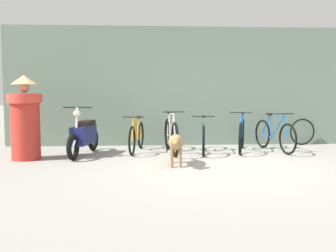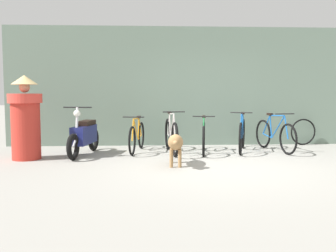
{
  "view_description": "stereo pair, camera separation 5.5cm",
  "coord_description": "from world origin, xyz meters",
  "px_view_note": "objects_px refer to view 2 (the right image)",
  "views": [
    {
      "loc": [
        -1.37,
        -6.75,
        1.35
      ],
      "look_at": [
        -0.88,
        0.95,
        0.65
      ],
      "focal_mm": 42.0,
      "sensor_mm": 36.0,
      "label": 1
    },
    {
      "loc": [
        -1.31,
        -6.75,
        1.35
      ],
      "look_at": [
        -0.88,
        0.95,
        0.65
      ],
      "focal_mm": 42.0,
      "sensor_mm": 36.0,
      "label": 2
    }
  ],
  "objects_px": {
    "bicycle_0": "(137,137)",
    "bicycle_3": "(242,135)",
    "person_in_robes": "(25,118)",
    "stray_dog": "(176,143)",
    "spare_tire_left": "(303,132)",
    "bicycle_1": "(171,136)",
    "bicycle_2": "(204,137)",
    "motorcycle": "(84,136)",
    "bicycle_4": "(275,135)"
  },
  "relations": [
    {
      "from": "bicycle_1",
      "to": "bicycle_4",
      "type": "relative_size",
      "value": 1.03
    },
    {
      "from": "bicycle_0",
      "to": "person_in_robes",
      "type": "height_order",
      "value": "person_in_robes"
    },
    {
      "from": "bicycle_2",
      "to": "person_in_robes",
      "type": "xyz_separation_m",
      "value": [
        -3.6,
        -0.6,
        0.48
      ]
    },
    {
      "from": "bicycle_1",
      "to": "bicycle_4",
      "type": "xyz_separation_m",
      "value": [
        2.32,
        0.13,
        -0.02
      ]
    },
    {
      "from": "bicycle_1",
      "to": "motorcycle",
      "type": "distance_m",
      "value": 1.85
    },
    {
      "from": "bicycle_3",
      "to": "spare_tire_left",
      "type": "distance_m",
      "value": 1.98
    },
    {
      "from": "bicycle_2",
      "to": "motorcycle",
      "type": "relative_size",
      "value": 0.92
    },
    {
      "from": "bicycle_2",
      "to": "person_in_robes",
      "type": "height_order",
      "value": "person_in_robes"
    },
    {
      "from": "bicycle_0",
      "to": "spare_tire_left",
      "type": "bearing_deg",
      "value": 111.07
    },
    {
      "from": "bicycle_0",
      "to": "stray_dog",
      "type": "xyz_separation_m",
      "value": [
        0.73,
        -1.69,
        0.08
      ]
    },
    {
      "from": "bicycle_3",
      "to": "bicycle_0",
      "type": "bearing_deg",
      "value": -75.26
    },
    {
      "from": "bicycle_3",
      "to": "bicycle_4",
      "type": "height_order",
      "value": "bicycle_3"
    },
    {
      "from": "motorcycle",
      "to": "person_in_robes",
      "type": "xyz_separation_m",
      "value": [
        -1.06,
        -0.42,
        0.41
      ]
    },
    {
      "from": "bicycle_3",
      "to": "person_in_robes",
      "type": "distance_m",
      "value": 4.56
    },
    {
      "from": "bicycle_2",
      "to": "bicycle_3",
      "type": "distance_m",
      "value": 0.89
    },
    {
      "from": "bicycle_4",
      "to": "motorcycle",
      "type": "bearing_deg",
      "value": -97.15
    },
    {
      "from": "person_in_robes",
      "to": "stray_dog",
      "type": "bearing_deg",
      "value": -165.42
    },
    {
      "from": "stray_dog",
      "to": "spare_tire_left",
      "type": "relative_size",
      "value": 1.86
    },
    {
      "from": "bicycle_4",
      "to": "motorcycle",
      "type": "distance_m",
      "value": 4.17
    },
    {
      "from": "stray_dog",
      "to": "person_in_robes",
      "type": "xyz_separation_m",
      "value": [
        -2.88,
        0.86,
        0.4
      ]
    },
    {
      "from": "bicycle_4",
      "to": "person_in_robes",
      "type": "distance_m",
      "value": 5.29
    },
    {
      "from": "motorcycle",
      "to": "spare_tire_left",
      "type": "bearing_deg",
      "value": 114.5
    },
    {
      "from": "bicycle_1",
      "to": "stray_dog",
      "type": "bearing_deg",
      "value": -5.2
    },
    {
      "from": "bicycle_0",
      "to": "bicycle_3",
      "type": "distance_m",
      "value": 2.33
    },
    {
      "from": "bicycle_1",
      "to": "stray_dog",
      "type": "height_order",
      "value": "bicycle_1"
    },
    {
      "from": "bicycle_1",
      "to": "bicycle_2",
      "type": "xyz_separation_m",
      "value": [
        0.71,
        -0.02,
        -0.04
      ]
    },
    {
      "from": "bicycle_1",
      "to": "bicycle_2",
      "type": "height_order",
      "value": "bicycle_1"
    },
    {
      "from": "bicycle_2",
      "to": "stray_dog",
      "type": "relative_size",
      "value": 1.31
    },
    {
      "from": "bicycle_2",
      "to": "spare_tire_left",
      "type": "relative_size",
      "value": 2.44
    },
    {
      "from": "person_in_robes",
      "to": "spare_tire_left",
      "type": "xyz_separation_m",
      "value": [
        6.24,
        1.66,
        -0.49
      ]
    },
    {
      "from": "bicycle_2",
      "to": "spare_tire_left",
      "type": "bearing_deg",
      "value": 120.64
    },
    {
      "from": "bicycle_3",
      "to": "bicycle_4",
      "type": "relative_size",
      "value": 0.98
    },
    {
      "from": "bicycle_1",
      "to": "spare_tire_left",
      "type": "relative_size",
      "value": 2.7
    },
    {
      "from": "bicycle_3",
      "to": "person_in_robes",
      "type": "xyz_separation_m",
      "value": [
        -4.47,
        -0.74,
        0.45
      ]
    },
    {
      "from": "bicycle_0",
      "to": "bicycle_4",
      "type": "bearing_deg",
      "value": 98.03
    },
    {
      "from": "bicycle_2",
      "to": "motorcycle",
      "type": "bearing_deg",
      "value": -77.41
    },
    {
      "from": "bicycle_2",
      "to": "bicycle_4",
      "type": "height_order",
      "value": "bicycle_4"
    },
    {
      "from": "bicycle_1",
      "to": "stray_dog",
      "type": "distance_m",
      "value": 1.47
    },
    {
      "from": "person_in_robes",
      "to": "spare_tire_left",
      "type": "distance_m",
      "value": 6.47
    },
    {
      "from": "bicycle_1",
      "to": "spare_tire_left",
      "type": "height_order",
      "value": "bicycle_1"
    },
    {
      "from": "bicycle_1",
      "to": "bicycle_4",
      "type": "height_order",
      "value": "bicycle_1"
    },
    {
      "from": "bicycle_0",
      "to": "bicycle_3",
      "type": "bearing_deg",
      "value": 97.4
    },
    {
      "from": "bicycle_4",
      "to": "spare_tire_left",
      "type": "distance_m",
      "value": 1.37
    },
    {
      "from": "bicycle_1",
      "to": "motorcycle",
      "type": "xyz_separation_m",
      "value": [
        -1.84,
        -0.19,
        0.03
      ]
    },
    {
      "from": "bicycle_4",
      "to": "person_in_robes",
      "type": "relative_size",
      "value": 1.04
    },
    {
      "from": "bicycle_3",
      "to": "bicycle_4",
      "type": "xyz_separation_m",
      "value": [
        0.74,
        0.0,
        -0.01
      ]
    },
    {
      "from": "stray_dog",
      "to": "person_in_robes",
      "type": "relative_size",
      "value": 0.74
    },
    {
      "from": "bicycle_3",
      "to": "stray_dog",
      "type": "distance_m",
      "value": 2.26
    },
    {
      "from": "bicycle_0",
      "to": "motorcycle",
      "type": "distance_m",
      "value": 1.17
    },
    {
      "from": "bicycle_2",
      "to": "person_in_robes",
      "type": "distance_m",
      "value": 3.68
    }
  ]
}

